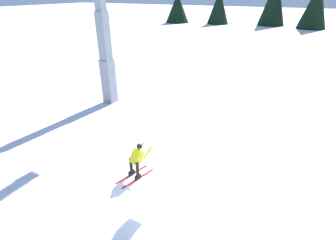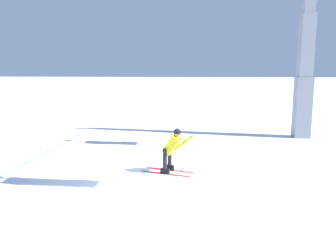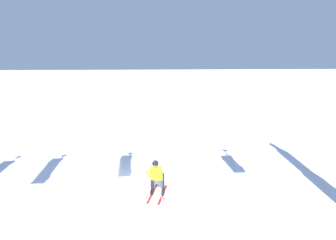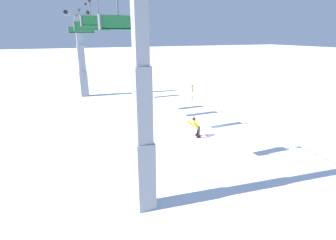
% 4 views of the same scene
% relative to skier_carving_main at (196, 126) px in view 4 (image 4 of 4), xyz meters
% --- Properties ---
extents(ground_plane, '(260.00, 260.00, 0.00)m').
position_rel_skier_carving_main_xyz_m(ground_plane, '(1.00, -0.96, -0.82)').
color(ground_plane, white).
extents(skier_carving_main, '(1.02, 1.74, 1.57)m').
position_rel_skier_carving_main_xyz_m(skier_carving_main, '(0.00, 0.00, 0.00)').
color(skier_carving_main, red).
rests_on(skier_carving_main, ground_plane).
extents(lift_tower_near, '(0.72, 2.44, 9.19)m').
position_rel_skier_carving_main_xyz_m(lift_tower_near, '(-6.01, 5.65, 3.01)').
color(lift_tower_near, gray).
rests_on(lift_tower_near, ground_plane).
extents(lift_tower_far, '(0.87, 2.64, 9.19)m').
position_rel_skier_carving_main_xyz_m(lift_tower_far, '(16.17, 5.65, 2.94)').
color(lift_tower_far, gray).
rests_on(lift_tower_far, ground_plane).
extents(haul_cable, '(28.18, 0.05, 0.05)m').
position_rel_skier_carving_main_xyz_m(haul_cable, '(5.08, 5.65, 8.20)').
color(haul_cable, black).
extents(chairlift_seat_nearest, '(0.61, 1.66, 2.12)m').
position_rel_skier_carving_main_xyz_m(chairlift_seat_nearest, '(-2.95, 5.65, 6.49)').
color(chairlift_seat_nearest, black).
extents(chairlift_seat_second, '(0.61, 2.13, 1.85)m').
position_rel_skier_carving_main_xyz_m(chairlift_seat_second, '(2.19, 5.65, 6.72)').
color(chairlift_seat_second, black).
extents(chairlift_seat_middle, '(0.61, 2.43, 2.04)m').
position_rel_skier_carving_main_xyz_m(chairlift_seat_middle, '(5.62, 5.65, 6.53)').
color(chairlift_seat_middle, black).
extents(chairlift_seat_fourth, '(0.61, 1.87, 1.94)m').
position_rel_skier_carving_main_xyz_m(chairlift_seat_fourth, '(7.90, 5.65, 6.64)').
color(chairlift_seat_fourth, black).
extents(chairlift_seat_farthest, '(0.61, 2.43, 2.19)m').
position_rel_skier_carving_main_xyz_m(chairlift_seat_farthest, '(13.27, 5.65, 6.39)').
color(chairlift_seat_farthest, black).
extents(trail_marker_pole, '(0.07, 0.28, 2.07)m').
position_rel_skier_carving_main_xyz_m(trail_marker_pole, '(8.08, -4.00, 0.30)').
color(trail_marker_pole, orange).
rests_on(trail_marker_pole, ground_plane).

